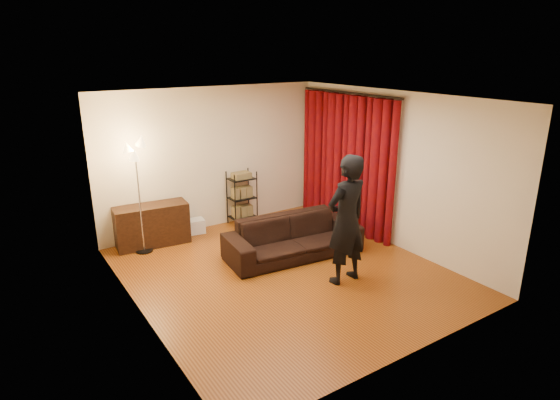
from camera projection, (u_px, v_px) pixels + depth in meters
floor at (285, 272)px, 7.35m from camera, size 5.00×5.00×0.00m
ceiling at (286, 98)px, 6.51m from camera, size 5.00×5.00×0.00m
wall_back at (213, 159)px, 8.92m from camera, size 5.00×0.00×5.00m
wall_front at (417, 248)px, 4.94m from camera, size 5.00×0.00×5.00m
wall_left at (134, 219)px, 5.76m from camera, size 0.00×5.00×5.00m
wall_right at (393, 170)px, 8.10m from camera, size 0.00×5.00×5.00m
curtain_rod at (349, 93)px, 8.56m from camera, size 0.04×2.65×0.04m
curtain at (345, 162)px, 8.96m from camera, size 0.22×2.65×2.55m
sofa at (293, 237)px, 7.85m from camera, size 2.37×1.13×0.67m
person at (346, 220)px, 6.80m from camera, size 0.75×0.53×1.95m
media_cabinet at (152, 225)px, 8.30m from camera, size 1.31×0.60×0.74m
storage_boxes at (196, 226)px, 8.88m from camera, size 0.37×0.31×0.28m
wire_shelf at (242, 198)px, 9.25m from camera, size 0.58×0.49×1.08m
floor_lamp at (139, 198)px, 7.81m from camera, size 0.36×0.36×1.93m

